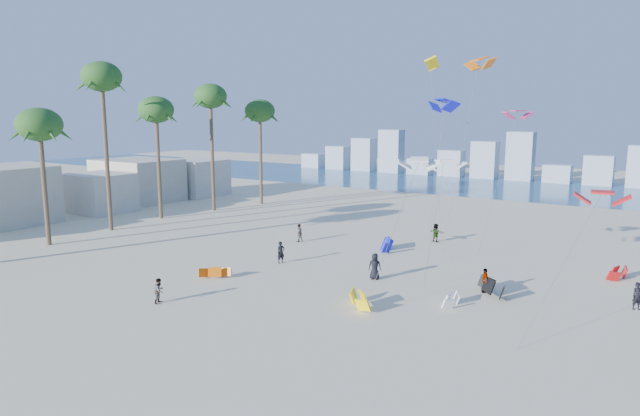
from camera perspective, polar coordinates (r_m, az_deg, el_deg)
The scene contains 10 objects.
ground at distance 32.51m, azimuth -20.74°, elevation -11.33°, with size 220.00×220.00×0.00m, color beige.
ocean at distance 93.59m, azimuth 17.56°, elevation 2.22°, with size 220.00×220.00×0.00m, color navy.
kitesurfer_near at distance 42.62m, azimuth -4.05°, elevation -4.58°, with size 0.62×0.41×1.70m, color black.
kitesurfer_mid at distance 35.13m, azimuth -16.23°, elevation -8.19°, with size 0.75×0.58×1.54m, color gray.
kitesurfers_far at distance 40.65m, azimuth 12.26°, elevation -5.51°, with size 29.25×20.38×1.84m.
grounded_kites at distance 38.88m, azimuth 10.67°, elevation -6.76°, with size 25.24×17.81×0.96m.
flying_kites at distance 42.78m, azimuth 17.40°, elevation 9.83°, with size 26.30×22.86×16.81m.
palm_row at distance 57.01m, azimuth -20.87°, elevation 9.75°, with size 7.26×44.80×16.28m.
beachfront_buildings at distance 70.59m, azimuth -23.41°, elevation 1.80°, with size 11.50×43.00×6.00m.
distant_skyline at distance 103.20m, azimuth 18.53°, elevation 4.54°, with size 85.00×3.00×8.40m.
Camera 1 is at (24.98, -17.50, 11.26)m, focal length 31.03 mm.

